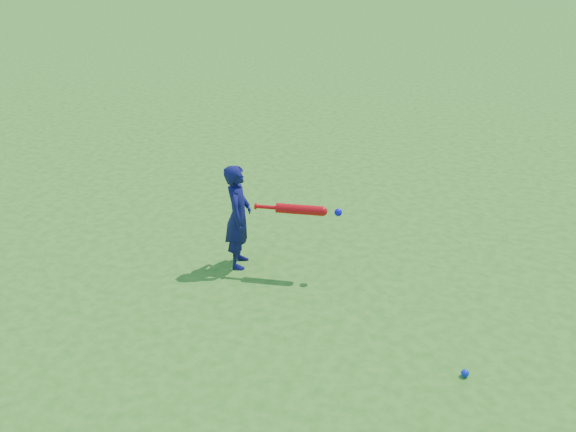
% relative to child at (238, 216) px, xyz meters
% --- Properties ---
extents(ground, '(80.00, 80.00, 0.00)m').
position_rel_child_xyz_m(ground, '(-0.64, 0.22, -0.54)').
color(ground, '#2E761C').
rests_on(ground, ground).
extents(child, '(0.36, 0.45, 1.07)m').
position_rel_child_xyz_m(child, '(0.00, 0.00, 0.00)').
color(child, '#10114B').
rests_on(child, ground).
extents(ground_ball_blue, '(0.06, 0.06, 0.06)m').
position_rel_child_xyz_m(ground_ball_blue, '(2.37, -1.00, -0.50)').
color(ground_ball_blue, '#0C27D0').
rests_on(ground_ball_blue, ground).
extents(bat_swing, '(0.84, 0.22, 0.10)m').
position_rel_child_xyz_m(bat_swing, '(0.66, 0.07, 0.15)').
color(bat_swing, red).
rests_on(bat_swing, ground).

